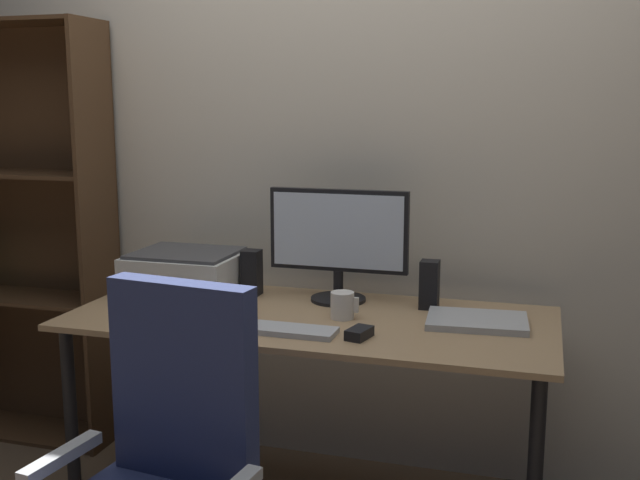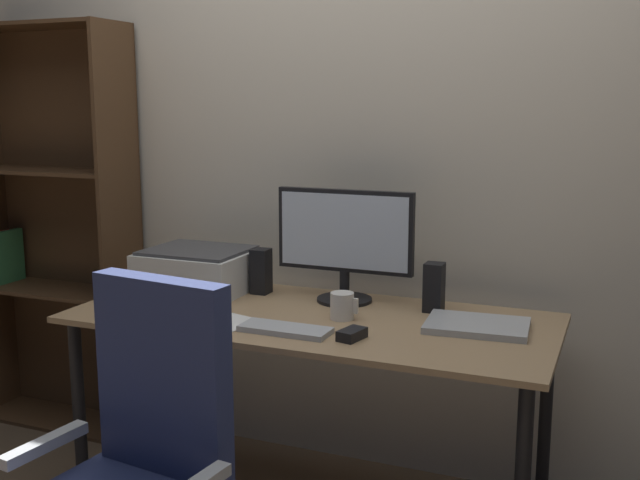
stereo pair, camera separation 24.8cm
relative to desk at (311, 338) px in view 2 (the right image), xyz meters
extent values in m
cube|color=beige|center=(0.00, 0.53, 0.64)|extent=(6.40, 0.10, 2.60)
cube|color=tan|center=(0.00, 0.00, 0.07)|extent=(1.63, 0.71, 0.02)
cylinder|color=black|center=(-0.75, -0.30, -0.30)|extent=(0.04, 0.04, 0.72)
cylinder|color=black|center=(-0.75, 0.30, -0.30)|extent=(0.04, 0.04, 0.72)
cylinder|color=black|center=(0.75, 0.30, -0.30)|extent=(0.04, 0.04, 0.72)
cylinder|color=black|center=(0.04, 0.22, 0.09)|extent=(0.20, 0.20, 0.01)
cylinder|color=black|center=(0.04, 0.22, 0.14)|extent=(0.04, 0.04, 0.10)
cube|color=black|center=(0.04, 0.22, 0.34)|extent=(0.51, 0.03, 0.29)
cube|color=silver|center=(0.04, 0.20, 0.34)|extent=(0.48, 0.01, 0.26)
cube|color=#B7BABC|center=(0.00, -0.21, 0.09)|extent=(0.29, 0.11, 0.02)
cube|color=black|center=(0.22, -0.19, 0.10)|extent=(0.08, 0.11, 0.03)
cylinder|color=white|center=(0.11, 0.00, 0.13)|extent=(0.08, 0.08, 0.09)
cube|color=white|center=(0.16, 0.00, 0.13)|extent=(0.02, 0.01, 0.05)
cube|color=#B7BABC|center=(0.55, 0.06, 0.09)|extent=(0.34, 0.25, 0.02)
cube|color=black|center=(-0.29, 0.21, 0.17)|extent=(0.06, 0.07, 0.17)
cube|color=black|center=(0.37, 0.21, 0.17)|extent=(0.06, 0.07, 0.17)
cube|color=silver|center=(-0.54, 0.16, 0.16)|extent=(0.40, 0.34, 0.15)
cube|color=#424244|center=(-0.54, 0.16, 0.24)|extent=(0.37, 0.31, 0.01)
cube|color=white|center=(-0.25, -0.23, 0.08)|extent=(0.28, 0.34, 0.00)
cube|color=navy|center=(-0.12, -0.70, 0.09)|extent=(0.41, 0.12, 0.52)
cube|color=#B7BABC|center=(-0.38, -0.86, -0.08)|extent=(0.07, 0.26, 0.03)
cube|color=#4C331E|center=(-1.01, 0.32, 0.23)|extent=(0.02, 0.28, 1.78)
cube|color=#4C331E|center=(-1.39, 0.45, 0.23)|extent=(0.78, 0.01, 1.78)
cube|color=#4C331E|center=(-1.39, 0.32, -0.65)|extent=(0.74, 0.26, 0.02)
cube|color=#4C331E|center=(-1.39, 0.32, -0.04)|extent=(0.74, 0.26, 0.02)
cube|color=#4C331E|center=(-1.39, 0.32, 0.50)|extent=(0.74, 0.26, 0.02)
cube|color=#4C331E|center=(-1.39, 0.32, 1.11)|extent=(0.74, 0.26, 0.02)
cube|color=#337242|center=(-1.66, 0.31, 0.09)|extent=(0.03, 0.22, 0.24)
camera|label=1|loc=(0.74, -2.36, 0.79)|focal=42.47mm
camera|label=2|loc=(0.97, -2.27, 0.79)|focal=42.47mm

